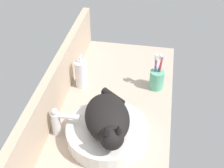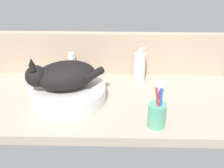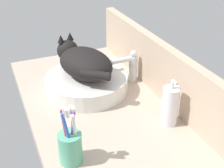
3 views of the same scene
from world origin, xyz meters
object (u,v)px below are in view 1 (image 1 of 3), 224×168
Objects in this scene: faucet at (58,121)px; toothbrush_cup at (157,78)px; cat at (108,119)px; sink_basin at (107,133)px; soap_dispenser at (81,74)px.

toothbrush_cup reaches higher than faucet.
sink_basin is at bearing 21.93° from cat.
cat is 41.61cm from toothbrush_cup.
soap_dispenser is 36.08cm from toothbrush_cup.
cat reaches higher than toothbrush_cup.
sink_basin is at bearing 154.83° from toothbrush_cup.
toothbrush_cup reaches higher than sink_basin.
faucet is 0.80× the size of soap_dispenser.
cat is at bearing -158.07° from sink_basin.
soap_dispenser is (32.14, -0.99, -0.36)cm from faucet.
soap_dispenser is (31.48, 18.68, 3.68)cm from sink_basin.
cat reaches higher than faucet.
soap_dispenser is at bearing 97.66° from toothbrush_cup.
cat is at bearing -91.73° from faucet.
toothbrush_cup is at bearing -82.34° from soap_dispenser.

